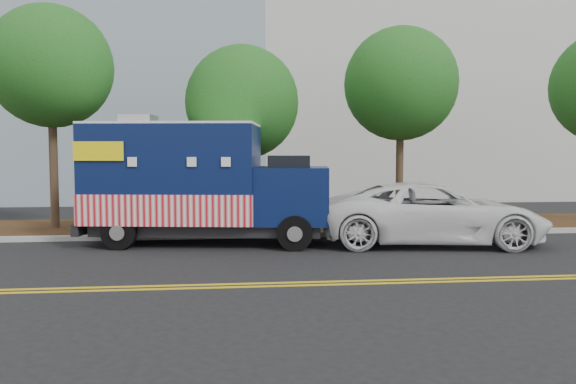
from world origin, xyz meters
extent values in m
plane|color=black|center=(0.00, 0.00, 0.00)|extent=(120.00, 120.00, 0.00)
cube|color=#9E9E99|center=(0.00, 1.40, 0.07)|extent=(120.00, 0.18, 0.15)
cube|color=black|center=(0.00, 3.50, 0.07)|extent=(120.00, 4.00, 0.15)
cube|color=gold|center=(0.00, -4.45, 0.01)|extent=(120.00, 0.10, 0.01)
cube|color=gold|center=(0.00, -4.70, 0.01)|extent=(120.00, 0.10, 0.01)
cylinder|color=#38281C|center=(-5.30, 3.26, 2.12)|extent=(0.26, 0.26, 4.25)
sphere|color=#154E16|center=(-5.30, 3.26, 5.20)|extent=(3.80, 3.80, 3.80)
cylinder|color=#38281C|center=(0.63, 3.04, 1.61)|extent=(0.26, 0.26, 3.22)
sphere|color=#154E16|center=(0.63, 3.04, 4.13)|extent=(3.63, 3.63, 3.63)
cylinder|color=#38281C|center=(6.11, 3.90, 1.96)|extent=(0.26, 0.26, 3.91)
sphere|color=#154E16|center=(6.11, 3.90, 4.89)|extent=(3.90, 3.90, 3.90)
cube|color=#473828|center=(-0.85, 1.77, 1.20)|extent=(0.06, 0.06, 2.40)
cube|color=black|center=(-0.35, 0.55, 0.46)|extent=(6.34, 2.96, 0.31)
cube|color=#091541|center=(-1.32, 0.69, 1.96)|extent=(4.90, 3.16, 2.62)
cube|color=red|center=(-1.32, 0.69, 1.04)|extent=(4.95, 3.23, 0.82)
cube|color=white|center=(-1.32, 0.69, 3.29)|extent=(4.90, 3.16, 0.07)
cube|color=#B7B7BA|center=(-2.29, 0.84, 3.43)|extent=(0.99, 0.99, 0.24)
cube|color=#091541|center=(1.91, 0.21, 1.36)|extent=(2.29, 2.61, 1.53)
cube|color=black|center=(1.86, 0.22, 2.09)|extent=(1.39, 2.26, 0.71)
cube|color=black|center=(2.90, 0.06, 0.85)|extent=(0.41, 2.17, 0.33)
cube|color=black|center=(-3.64, 1.04, 0.49)|extent=(0.56, 2.45, 0.31)
cube|color=#B7B7BA|center=(-3.61, 1.04, 2.02)|extent=(0.34, 1.95, 2.07)
cube|color=#B7B7BA|center=(-0.80, 1.93, 2.02)|extent=(1.95, 0.34, 1.20)
cube|color=yellow|center=(-3.13, -0.34, 2.56)|extent=(1.30, 0.22, 0.49)
cube|color=yellow|center=(-2.74, 2.22, 2.56)|extent=(1.30, 0.22, 0.49)
cylinder|color=black|center=(1.85, -0.91, 0.46)|extent=(0.95, 0.44, 0.92)
cylinder|color=black|center=(2.19, 1.29, 0.46)|extent=(0.95, 0.44, 0.92)
cylinder|color=black|center=(-2.67, -0.23, 0.46)|extent=(0.95, 0.44, 0.92)
cylinder|color=black|center=(-2.34, 1.97, 0.46)|extent=(0.95, 0.44, 0.92)
imported|color=white|center=(5.74, -0.25, 0.85)|extent=(6.47, 3.62, 1.71)
camera|label=1|loc=(0.13, -15.09, 2.52)|focal=35.00mm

